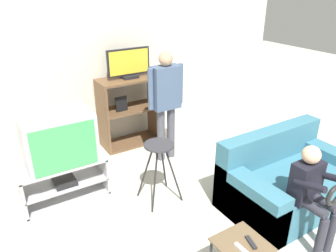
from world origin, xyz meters
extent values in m
cube|color=silver|center=(0.00, 3.85, 1.30)|extent=(6.40, 0.06, 2.60)
cube|color=#A8A8AD|center=(-1.07, 2.72, 0.01)|extent=(0.97, 0.50, 0.02)
cube|color=#A8A8AD|center=(-1.07, 2.72, 0.21)|extent=(0.93, 0.50, 0.02)
cube|color=#A8A8AD|center=(-1.07, 2.72, 0.45)|extent=(0.97, 0.50, 0.02)
cube|color=#A8A8AD|center=(-1.54, 2.72, 0.23)|extent=(0.03, 0.50, 0.46)
cube|color=#A8A8AD|center=(-0.61, 2.72, 0.23)|extent=(0.03, 0.50, 0.46)
cube|color=black|center=(-1.07, 2.66, 0.24)|extent=(0.24, 0.28, 0.05)
cube|color=#B2B2B7|center=(-1.06, 2.71, 0.76)|extent=(0.75, 0.53, 0.60)
cube|color=#3FA559|center=(-1.06, 2.44, 0.76)|extent=(0.67, 0.01, 0.52)
cube|color=brown|center=(-0.23, 3.56, 0.53)|extent=(0.03, 0.45, 1.05)
cube|color=brown|center=(0.65, 3.56, 0.53)|extent=(0.03, 0.45, 1.05)
cube|color=brown|center=(0.21, 3.56, 0.02)|extent=(0.84, 0.45, 0.03)
cube|color=brown|center=(0.21, 3.56, 0.58)|extent=(0.84, 0.45, 0.03)
cube|color=brown|center=(0.21, 3.56, 1.03)|extent=(0.84, 0.45, 0.03)
cube|color=black|center=(0.05, 3.49, 0.70)|extent=(0.18, 0.04, 0.22)
cube|color=black|center=(0.24, 3.57, 1.07)|extent=(0.23, 0.20, 0.04)
cube|color=black|center=(0.24, 3.57, 1.28)|extent=(0.65, 0.04, 0.39)
cube|color=yellow|center=(0.24, 3.55, 1.28)|extent=(0.60, 0.01, 0.34)
cylinder|color=black|center=(-0.26, 1.97, 0.35)|extent=(0.18, 0.16, 0.71)
cylinder|color=black|center=(-0.01, 1.97, 0.35)|extent=(0.18, 0.16, 0.71)
cylinder|color=black|center=(-0.26, 2.19, 0.35)|extent=(0.18, 0.16, 0.71)
cylinder|color=black|center=(-0.01, 2.19, 0.35)|extent=(0.18, 0.16, 0.71)
cylinder|color=#333338|center=(-0.14, 2.08, 0.71)|extent=(0.34, 0.34, 0.02)
cube|color=brown|center=(-0.15, 0.73, 0.40)|extent=(0.39, 0.39, 0.02)
cylinder|color=black|center=(0.02, 0.90, 0.20)|extent=(0.02, 0.02, 0.40)
cube|color=#232328|center=(-0.09, 0.69, 0.42)|extent=(0.07, 0.15, 0.02)
cube|color=silver|center=(-0.20, 0.68, 0.42)|extent=(0.04, 0.14, 0.02)
cube|color=teal|center=(1.04, 1.21, 0.22)|extent=(1.47, 0.88, 0.44)
cube|color=teal|center=(1.04, 1.55, 0.62)|extent=(1.47, 0.20, 0.38)
cube|color=teal|center=(0.42, 1.21, 0.28)|extent=(0.22, 0.88, 0.56)
cube|color=teal|center=(1.67, 1.21, 0.28)|extent=(0.22, 0.88, 0.56)
cylinder|color=#4C4C56|center=(0.35, 2.87, 0.39)|extent=(0.11, 0.11, 0.77)
cylinder|color=#4C4C56|center=(0.51, 2.87, 0.39)|extent=(0.11, 0.11, 0.77)
cube|color=#475B7A|center=(0.43, 2.87, 1.06)|extent=(0.38, 0.20, 0.58)
cylinder|color=#475B7A|center=(0.20, 2.87, 1.07)|extent=(0.08, 0.08, 0.55)
cylinder|color=#475B7A|center=(0.66, 2.87, 1.07)|extent=(0.08, 0.08, 0.55)
sphere|color=tan|center=(0.43, 2.87, 1.44)|extent=(0.19, 0.19, 0.19)
cylinder|color=#2D2D38|center=(0.65, 0.53, 0.22)|extent=(0.08, 0.08, 0.44)
cylinder|color=#2D2D38|center=(0.80, 0.53, 0.22)|extent=(0.08, 0.08, 0.44)
cylinder|color=#2D2D38|center=(0.65, 0.68, 0.48)|extent=(0.09, 0.30, 0.09)
cylinder|color=#2D2D38|center=(0.80, 0.68, 0.48)|extent=(0.09, 0.30, 0.09)
cube|color=black|center=(0.73, 0.83, 0.64)|extent=(0.30, 0.17, 0.41)
cylinder|color=black|center=(0.59, 0.71, 0.72)|extent=(0.06, 0.31, 0.14)
cylinder|color=black|center=(0.86, 0.71, 0.72)|extent=(0.06, 0.31, 0.14)
sphere|color=#DBAD89|center=(0.73, 0.83, 0.93)|extent=(0.17, 0.17, 0.17)
torus|color=black|center=(0.73, 0.55, 0.66)|extent=(0.21, 0.04, 0.21)
camera|label=1|loc=(-1.73, -0.67, 2.38)|focal=35.00mm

